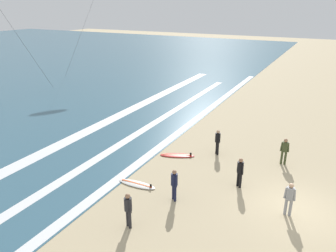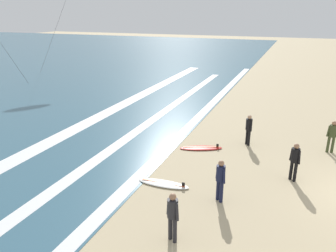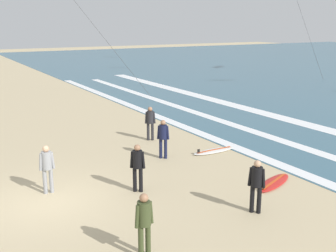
{
  "view_description": "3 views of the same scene",
  "coord_description": "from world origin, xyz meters",
  "px_view_note": "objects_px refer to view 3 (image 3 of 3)",
  "views": [
    {
      "loc": [
        -13.77,
        -0.63,
        8.83
      ],
      "look_at": [
        0.57,
        6.81,
        2.65
      ],
      "focal_mm": 34.73,
      "sensor_mm": 36.0,
      "label": 1
    },
    {
      "loc": [
        -12.14,
        3.13,
        6.5
      ],
      "look_at": [
        -0.83,
        7.62,
        2.2
      ],
      "focal_mm": 34.99,
      "sensor_mm": 36.0,
      "label": 2
    },
    {
      "loc": [
        12.21,
        -2.72,
        5.38
      ],
      "look_at": [
        1.5,
        3.46,
        2.3
      ],
      "focal_mm": 44.61,
      "sensor_mm": 36.0,
      "label": 3
    }
  ],
  "objects_px": {
    "surfer_foreground_main": "(150,120)",
    "surfer_background_far": "(47,165)",
    "surfer_mid_group": "(257,182)",
    "surfboard_foreground_flat": "(214,151)",
    "surfer_right_near": "(144,219)",
    "surfer_left_near": "(138,164)",
    "surfboard_near_water": "(274,182)",
    "surfer_left_far": "(163,136)"
  },
  "relations": [
    {
      "from": "surfer_foreground_main",
      "to": "surfer_background_far",
      "type": "xyz_separation_m",
      "value": [
        3.9,
        -5.76,
        0.0
      ]
    },
    {
      "from": "surfer_mid_group",
      "to": "surfboard_foreground_flat",
      "type": "bearing_deg",
      "value": 155.51
    },
    {
      "from": "surfer_right_near",
      "to": "surfboard_foreground_flat",
      "type": "bearing_deg",
      "value": 132.98
    },
    {
      "from": "surfer_background_far",
      "to": "surfboard_foreground_flat",
      "type": "height_order",
      "value": "surfer_background_far"
    },
    {
      "from": "surfer_left_near",
      "to": "surfboard_near_water",
      "type": "distance_m",
      "value": 4.75
    },
    {
      "from": "surfer_left_far",
      "to": "surfboard_near_water",
      "type": "distance_m",
      "value": 4.82
    },
    {
      "from": "surfer_left_far",
      "to": "surfer_right_near",
      "type": "height_order",
      "value": "same"
    },
    {
      "from": "surfer_mid_group",
      "to": "surfer_right_near",
      "type": "xyz_separation_m",
      "value": [
        0.5,
        -3.85,
        0.0
      ]
    },
    {
      "from": "surfer_foreground_main",
      "to": "surfboard_foreground_flat",
      "type": "relative_size",
      "value": 0.75
    },
    {
      "from": "surfer_background_far",
      "to": "surfer_right_near",
      "type": "xyz_separation_m",
      "value": [
        4.94,
        0.98,
        0.0
      ]
    },
    {
      "from": "surfer_foreground_main",
      "to": "surfer_left_far",
      "type": "relative_size",
      "value": 1.0
    },
    {
      "from": "surfer_right_near",
      "to": "surfer_left_near",
      "type": "height_order",
      "value": "same"
    },
    {
      "from": "surfer_background_far",
      "to": "surfer_left_near",
      "type": "relative_size",
      "value": 1.0
    },
    {
      "from": "surfer_background_far",
      "to": "surfer_foreground_main",
      "type": "bearing_deg",
      "value": 124.1
    },
    {
      "from": "surfer_foreground_main",
      "to": "surfboard_near_water",
      "type": "distance_m",
      "value": 7.12
    },
    {
      "from": "surfer_mid_group",
      "to": "surfer_background_far",
      "type": "relative_size",
      "value": 1.0
    },
    {
      "from": "surfer_left_far",
      "to": "surfer_right_near",
      "type": "relative_size",
      "value": 1.0
    },
    {
      "from": "surfer_background_far",
      "to": "surfboard_foreground_flat",
      "type": "xyz_separation_m",
      "value": [
        -0.93,
        7.28,
        -0.91
      ]
    },
    {
      "from": "surfboard_foreground_flat",
      "to": "surfer_left_far",
      "type": "bearing_deg",
      "value": -98.03
    },
    {
      "from": "surfer_background_far",
      "to": "surfer_mid_group",
      "type": "bearing_deg",
      "value": 47.39
    },
    {
      "from": "surfer_background_far",
      "to": "surfboard_near_water",
      "type": "distance_m",
      "value": 7.6
    },
    {
      "from": "surfer_mid_group",
      "to": "surfer_left_far",
      "type": "bearing_deg",
      "value": 178.65
    },
    {
      "from": "surfer_left_near",
      "to": "surfer_right_near",
      "type": "bearing_deg",
      "value": -23.71
    },
    {
      "from": "surfer_foreground_main",
      "to": "surfer_right_near",
      "type": "bearing_deg",
      "value": -28.42
    },
    {
      "from": "surfer_background_far",
      "to": "surfboard_near_water",
      "type": "relative_size",
      "value": 0.74
    },
    {
      "from": "surfer_background_far",
      "to": "surfboard_foreground_flat",
      "type": "relative_size",
      "value": 0.75
    },
    {
      "from": "surfer_left_far",
      "to": "surfboard_near_water",
      "type": "relative_size",
      "value": 0.74
    },
    {
      "from": "surfer_left_far",
      "to": "surfboard_foreground_flat",
      "type": "distance_m",
      "value": 2.51
    },
    {
      "from": "surfer_foreground_main",
      "to": "surfboard_near_water",
      "type": "height_order",
      "value": "surfer_foreground_main"
    },
    {
      "from": "surfer_left_near",
      "to": "surfer_mid_group",
      "type": "bearing_deg",
      "value": 36.11
    },
    {
      "from": "surfer_left_near",
      "to": "surfboard_foreground_flat",
      "type": "bearing_deg",
      "value": 115.63
    },
    {
      "from": "surfer_mid_group",
      "to": "surfer_left_near",
      "type": "relative_size",
      "value": 1.0
    },
    {
      "from": "surfer_mid_group",
      "to": "surfboard_near_water",
      "type": "xyz_separation_m",
      "value": [
        -1.38,
        2.07,
        -0.91
      ]
    },
    {
      "from": "surfer_left_far",
      "to": "surfer_background_far",
      "type": "xyz_separation_m",
      "value": [
        1.25,
        -4.96,
        0.0
      ]
    },
    {
      "from": "surfer_left_near",
      "to": "surfer_left_far",
      "type": "bearing_deg",
      "value": 137.13
    },
    {
      "from": "surfer_mid_group",
      "to": "surfboard_near_water",
      "type": "height_order",
      "value": "surfer_mid_group"
    },
    {
      "from": "surfer_foreground_main",
      "to": "surfer_right_near",
      "type": "distance_m",
      "value": 10.05
    },
    {
      "from": "surfer_mid_group",
      "to": "surfer_foreground_main",
      "type": "relative_size",
      "value": 1.0
    },
    {
      "from": "surfer_foreground_main",
      "to": "surfer_background_far",
      "type": "bearing_deg",
      "value": -55.9
    },
    {
      "from": "surfer_mid_group",
      "to": "surfer_background_far",
      "type": "height_order",
      "value": "same"
    },
    {
      "from": "surfer_right_near",
      "to": "surfboard_near_water",
      "type": "xyz_separation_m",
      "value": [
        -1.87,
        5.92,
        -0.91
      ]
    },
    {
      "from": "surfer_background_far",
      "to": "surfboard_near_water",
      "type": "bearing_deg",
      "value": 66.02
    }
  ]
}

